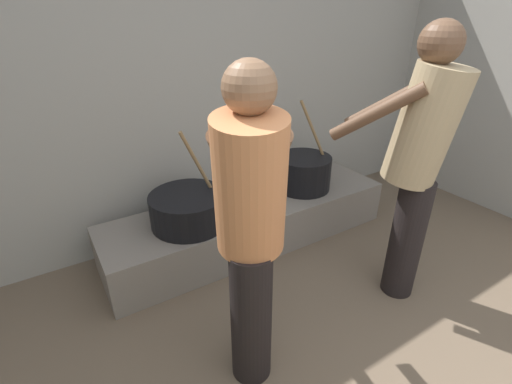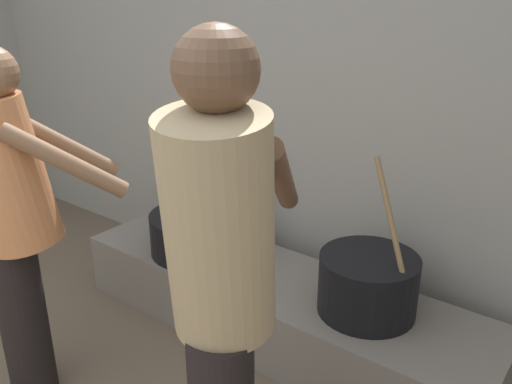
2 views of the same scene
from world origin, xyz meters
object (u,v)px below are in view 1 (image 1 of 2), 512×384
Objects in this scene: cook_in_orange_shirt at (250,222)px; cook_in_tan_shirt at (418,156)px; cooking_pot_secondary at (189,209)px; cooking_pot_main at (303,172)px.

cook_in_orange_shirt is 1.11m from cook_in_tan_shirt.
cooking_pot_main is at bearing 1.80° from cooking_pot_secondary.
cooking_pot_main is 1.55m from cook_in_orange_shirt.
cook_in_orange_shirt reaches higher than cooking_pot_main.
cooking_pot_secondary is 1.49m from cook_in_tan_shirt.
cooking_pot_secondary is 1.06m from cook_in_orange_shirt.
cook_in_orange_shirt is (-0.08, -0.97, 0.42)m from cooking_pot_secondary.
cook_in_orange_shirt is at bearing -138.02° from cooking_pot_main.
cooking_pot_secondary is at bearing 85.05° from cook_in_orange_shirt.
cooking_pot_secondary is (-1.03, -0.03, -0.03)m from cooking_pot_main.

